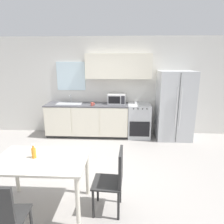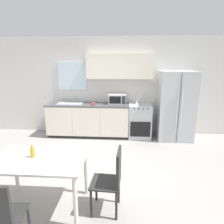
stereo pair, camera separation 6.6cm
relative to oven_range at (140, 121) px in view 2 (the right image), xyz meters
name	(u,v)px [view 2 (the right image)]	position (x,y,z in m)	size (l,w,h in m)	color
ground_plane	(88,172)	(-1.09, -1.92, -0.46)	(12.00, 12.00, 0.00)	gray
wall_back	(104,83)	(-1.02, 0.32, 0.98)	(12.00, 0.38, 2.70)	silver
kitchen_counter	(88,120)	(-1.43, 0.00, 0.00)	(2.25, 0.65, 0.91)	#333333
oven_range	(140,121)	(0.00, 0.00, 0.00)	(0.60, 0.65, 0.92)	#B7BABC
refrigerator	(175,106)	(0.92, -0.05, 0.44)	(0.90, 0.78, 1.81)	silver
kitchen_sink	(71,103)	(-1.91, 0.01, 0.47)	(0.68, 0.41, 0.22)	#B7BABC
microwave	(117,99)	(-0.62, 0.11, 0.59)	(0.48, 0.36, 0.27)	silver
coffee_mug	(93,104)	(-1.24, -0.20, 0.50)	(0.11, 0.08, 0.09)	#BF4C3F
dining_table	(40,165)	(-1.57, -2.88, 0.21)	(1.26, 0.80, 0.77)	beige
dining_chair_side	(113,177)	(-0.56, -2.89, 0.08)	(0.42, 0.42, 0.93)	#282828
drink_bottle	(32,152)	(-1.67, -2.85, 0.39)	(0.06, 0.06, 0.20)	orange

